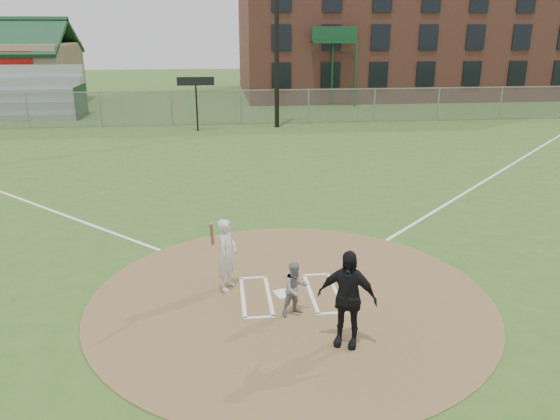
{
  "coord_description": "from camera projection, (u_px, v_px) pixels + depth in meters",
  "views": [
    {
      "loc": [
        -1.4,
        -10.18,
        5.38
      ],
      "look_at": [
        0.0,
        2.0,
        1.3
      ],
      "focal_mm": 35.0,
      "sensor_mm": 36.0,
      "label": 1
    }
  ],
  "objects": [
    {
      "name": "brick_warehouse",
      "position": [
        418.0,
        3.0,
        46.6
      ],
      "size": [
        30.0,
        17.17,
        15.0
      ],
      "color": "brown",
      "rests_on": "ground"
    },
    {
      "name": "scoreboard_sign",
      "position": [
        196.0,
        87.0,
        29.47
      ],
      "size": [
        2.0,
        0.1,
        2.93
      ],
      "color": "black",
      "rests_on": "ground"
    },
    {
      "name": "foul_line_first",
      "position": [
        492.0,
        176.0,
        20.91
      ],
      "size": [
        17.04,
        17.04,
        0.01
      ],
      "primitive_type": "cube",
      "rotation": [
        0.0,
        0.0,
        -0.79
      ],
      "color": "white",
      "rests_on": "ground"
    },
    {
      "name": "outfield_fence",
      "position": [
        241.0,
        107.0,
        31.87
      ],
      "size": [
        56.08,
        0.08,
        2.03
      ],
      "color": "slate",
      "rests_on": "ground"
    },
    {
      "name": "bleachers",
      "position": [
        31.0,
        92.0,
        34.24
      ],
      "size": [
        6.08,
        3.2,
        3.2
      ],
      "color": "#B7BABF",
      "rests_on": "ground"
    },
    {
      "name": "light_pole",
      "position": [
        277.0,
        5.0,
        29.38
      ],
      "size": [
        1.2,
        0.3,
        12.22
      ],
      "color": "black",
      "rests_on": "ground"
    },
    {
      "name": "foul_line_third",
      "position": [
        0.0,
        192.0,
        18.96
      ],
      "size": [
        17.04,
        17.04,
        0.01
      ],
      "primitive_type": "cube",
      "rotation": [
        0.0,
        0.0,
        0.79
      ],
      "color": "white",
      "rests_on": "ground"
    },
    {
      "name": "ground",
      "position": [
        291.0,
        298.0,
        11.45
      ],
      "size": [
        140.0,
        140.0,
        0.0
      ],
      "primitive_type": "plane",
      "color": "#33571E",
      "rests_on": "ground"
    },
    {
      "name": "home_plate",
      "position": [
        285.0,
        293.0,
        11.6
      ],
      "size": [
        0.52,
        0.52,
        0.03
      ],
      "primitive_type": "cube",
      "rotation": [
        0.0,
        0.0,
        0.3
      ],
      "color": "white",
      "rests_on": "dirt_circle"
    },
    {
      "name": "batter_at_plate",
      "position": [
        227.0,
        254.0,
        11.62
      ],
      "size": [
        0.64,
        1.04,
        1.78
      ],
      "color": "silver",
      "rests_on": "dirt_circle"
    },
    {
      "name": "umpire",
      "position": [
        347.0,
        298.0,
        9.5
      ],
      "size": [
        1.14,
        0.84,
        1.8
      ],
      "primitive_type": "imported",
      "rotation": [
        0.0,
        0.0,
        -0.44
      ],
      "color": "black",
      "rests_on": "dirt_circle"
    },
    {
      "name": "batters_boxes",
      "position": [
        290.0,
        294.0,
        11.58
      ],
      "size": [
        2.08,
        1.88,
        0.01
      ],
      "color": "white",
      "rests_on": "dirt_circle"
    },
    {
      "name": "catcher",
      "position": [
        295.0,
        289.0,
        10.62
      ],
      "size": [
        0.65,
        0.59,
        1.1
      ],
      "primitive_type": "imported",
      "rotation": [
        0.0,
        0.0,
        0.39
      ],
      "color": "gray",
      "rests_on": "dirt_circle"
    },
    {
      "name": "dirt_circle",
      "position": [
        291.0,
        298.0,
        11.45
      ],
      "size": [
        8.4,
        8.4,
        0.02
      ],
      "primitive_type": "cylinder",
      "color": "olive",
      "rests_on": "ground"
    }
  ]
}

